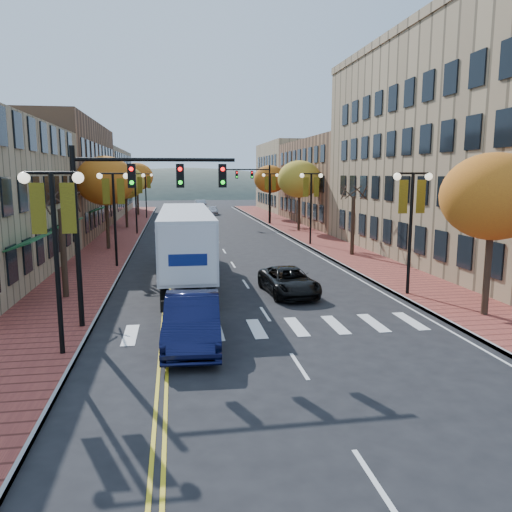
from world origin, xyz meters
name	(u,v)px	position (x,y,z in m)	size (l,w,h in m)	color
ground	(285,345)	(0.00, 0.00, 0.00)	(200.00, 200.00, 0.00)	black
sidewalk_left	(120,236)	(-9.00, 32.50, 0.07)	(4.00, 85.00, 0.15)	brown
sidewalk_right	(302,233)	(9.00, 32.50, 0.07)	(4.00, 85.00, 0.15)	brown
building_left_mid	(38,179)	(-17.00, 36.00, 5.50)	(12.00, 24.00, 11.00)	brown
building_left_far	(83,182)	(-17.00, 61.00, 4.75)	(12.00, 26.00, 9.50)	#9E8966
building_right_near	(495,152)	(18.50, 16.00, 7.50)	(15.00, 28.00, 15.00)	#997F5B
building_right_mid	(359,182)	(18.50, 42.00, 5.00)	(15.00, 24.00, 10.00)	brown
building_right_far	(311,177)	(18.50, 64.00, 5.50)	(15.00, 20.00, 11.00)	#9E8966
tree_left_a	(63,253)	(-9.00, 8.00, 2.25)	(0.28, 0.28, 4.20)	#382619
tree_left_b	(105,181)	(-9.00, 24.00, 5.45)	(4.48, 4.48, 7.21)	#382619
tree_left_c	(125,183)	(-9.00, 40.00, 5.05)	(4.16, 4.16, 6.69)	#382619
tree_left_d	(137,177)	(-9.00, 58.00, 5.60)	(4.61, 4.61, 7.42)	#382619
tree_right_a	(493,197)	(9.00, 2.00, 5.05)	(4.16, 4.16, 6.69)	#382619
tree_right_b	(353,226)	(9.00, 18.00, 2.25)	(0.28, 0.28, 4.20)	#382619
tree_right_c	(299,179)	(9.00, 34.00, 5.45)	(4.48, 4.48, 7.21)	#382619
tree_right_d	(270,179)	(9.00, 50.00, 5.29)	(4.35, 4.35, 7.00)	#382619
lamp_left_a	(54,228)	(-7.50, 0.00, 4.29)	(1.96, 0.36, 6.05)	black
lamp_left_b	(114,201)	(-7.50, 16.00, 4.29)	(1.96, 0.36, 6.05)	black
lamp_left_c	(135,191)	(-7.50, 34.00, 4.29)	(1.96, 0.36, 6.05)	black
lamp_left_d	(146,187)	(-7.50, 52.00, 4.29)	(1.96, 0.36, 6.05)	black
lamp_right_a	(411,209)	(7.50, 6.00, 4.29)	(1.96, 0.36, 6.05)	black
lamp_right_b	(311,194)	(7.50, 24.00, 4.29)	(1.96, 0.36, 6.05)	black
lamp_right_c	(270,188)	(7.50, 42.00, 4.29)	(1.96, 0.36, 6.05)	black
traffic_mast_near	(128,202)	(-5.48, 3.00, 4.92)	(6.10, 0.35, 7.00)	black
traffic_mast_far	(253,183)	(5.48, 42.00, 4.92)	(6.10, 0.34, 7.00)	black
semi_truck	(185,238)	(-3.18, 12.14, 2.36)	(2.74, 16.16, 4.03)	black
navy_sedan	(192,321)	(-3.23, 0.52, 0.89)	(1.89, 5.42, 1.79)	black
black_suv	(289,281)	(1.80, 7.34, 0.67)	(2.23, 4.83, 1.34)	black
car_far_white	(189,210)	(-1.77, 56.76, 0.80)	(1.89, 4.71, 1.60)	silver
car_far_silver	(212,211)	(1.74, 57.79, 0.61)	(1.70, 4.18, 1.21)	#B1B2BA
car_far_oncoming	(200,204)	(0.59, 70.04, 0.81)	(1.72, 4.94, 1.63)	#B0B1B8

